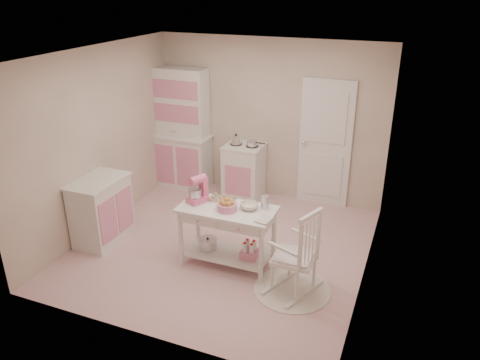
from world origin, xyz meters
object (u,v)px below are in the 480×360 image
(stove, at_px, (244,171))
(bread_basket, at_px, (227,207))
(stand_mixer, at_px, (197,190))
(base_cabinet, at_px, (101,211))
(work_table, at_px, (227,236))
(hutch, at_px, (180,129))
(rocking_chair, at_px, (294,250))

(stove, relative_size, bread_basket, 3.68)
(stove, bearing_deg, stand_mixer, -86.43)
(stove, distance_m, stand_mixer, 2.01)
(stove, xyz_separation_m, base_cabinet, (-1.31, -2.06, 0.00))
(work_table, distance_m, stand_mixer, 0.71)
(hutch, relative_size, rocking_chair, 1.89)
(rocking_chair, distance_m, stand_mixer, 1.45)
(base_cabinet, bearing_deg, stand_mixer, 4.89)
(rocking_chair, height_order, work_table, rocking_chair)
(stand_mixer, bearing_deg, base_cabinet, -151.11)
(work_table, relative_size, stand_mixer, 3.53)
(work_table, height_order, bread_basket, bread_basket)
(base_cabinet, height_order, work_table, base_cabinet)
(bread_basket, bearing_deg, hutch, 130.52)
(base_cabinet, relative_size, rocking_chair, 0.84)
(hutch, relative_size, stove, 2.26)
(bread_basket, bearing_deg, rocking_chair, -11.80)
(work_table, bearing_deg, bread_basket, -68.20)
(rocking_chair, bearing_deg, hutch, 161.76)
(hutch, height_order, work_table, hutch)
(base_cabinet, relative_size, stand_mixer, 2.71)
(stove, xyz_separation_m, rocking_chair, (1.48, -2.20, 0.09))
(rocking_chair, xyz_separation_m, work_table, (-0.94, 0.24, -0.15))
(stand_mixer, bearing_deg, rocking_chair, 13.09)
(stove, bearing_deg, hutch, 177.61)
(stove, xyz_separation_m, stand_mixer, (0.12, -1.94, 0.51))
(hutch, distance_m, work_table, 2.74)
(rocking_chair, height_order, bread_basket, rocking_chair)
(rocking_chair, relative_size, bread_basket, 4.40)
(hutch, bearing_deg, base_cabinet, -93.01)
(bread_basket, bearing_deg, work_table, 111.80)
(stove, height_order, work_table, stove)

